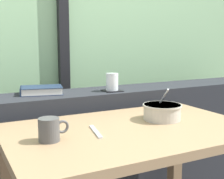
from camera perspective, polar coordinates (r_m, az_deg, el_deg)
window_divider_post at (r=2.20m, az=-9.08°, el=14.96°), size 0.07×0.05×2.60m
dark_console_ledge at (r=1.87m, az=-3.75°, el=-12.21°), size 2.80×0.29×0.78m
breakfast_table at (r=1.33m, az=3.53°, el=-12.09°), size 1.02×0.65×0.71m
coaster_square at (r=1.76m, az=0.02°, el=-0.22°), size 0.10×0.10×0.00m
juice_glass at (r=1.76m, az=0.02°, el=1.32°), size 0.07×0.07×0.10m
closed_book at (r=1.72m, az=-12.96°, el=-0.12°), size 0.25×0.20×0.04m
soup_bowl at (r=1.43m, az=9.22°, el=-4.13°), size 0.18×0.18×0.15m
fork_utensil at (r=1.23m, az=-3.05°, el=-7.72°), size 0.05×0.17×0.01m
ceramic_mug at (r=1.14m, az=-11.46°, el=-7.22°), size 0.11×0.08×0.08m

